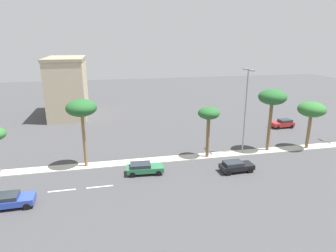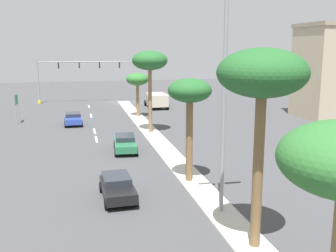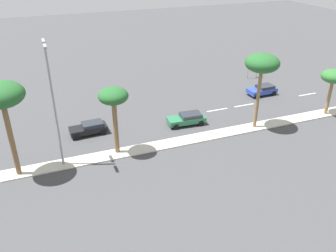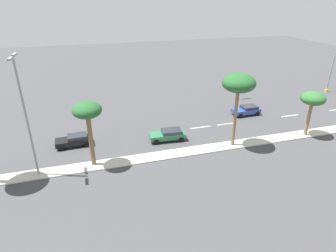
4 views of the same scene
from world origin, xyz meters
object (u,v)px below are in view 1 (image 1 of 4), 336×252
Objects in this scene: palm_tree_outboard at (209,115)px; sedan_green_inboard at (144,168)px; palm_tree_leading at (312,110)px; palm_tree_front at (81,109)px; palm_tree_center at (272,98)px; sedan_red_outboard at (283,123)px; sedan_black_near at (236,166)px; sedan_blue_mid at (11,200)px; street_lamp_outboard at (246,106)px; commercial_building at (68,87)px.

palm_tree_outboard is 1.54× the size of sedan_green_inboard.
palm_tree_outboard reaches higher than palm_tree_leading.
palm_tree_front is 1.24× the size of palm_tree_leading.
palm_tree_leading is at bearing 97.62° from sedan_green_inboard.
palm_tree_center reaches higher than sedan_red_outboard.
palm_tree_outboard is 7.26m from sedan_black_near.
sedan_red_outboard is at bearing 116.33° from sedan_green_inboard.
sedan_red_outboard is at bearing 113.86° from sedan_blue_mid.
palm_tree_leading is at bearing 86.48° from palm_tree_center.
street_lamp_outboard is at bearing 147.05° from sedan_black_near.
street_lamp_outboard is at bearing 93.34° from palm_tree_outboard.
commercial_building is 39.42m from palm_tree_center.
sedan_black_near is (5.17, -3.35, -5.98)m from street_lamp_outboard.
palm_tree_outboard is 1.00× the size of palm_tree_leading.
street_lamp_outboard reaches higher than palm_tree_center.
sedan_green_inboard reaches higher than sedan_black_near.
sedan_black_near is 0.92× the size of sedan_green_inboard.
sedan_green_inboard is 1.12× the size of sedan_red_outboard.
sedan_black_near is at bearing -69.49° from palm_tree_leading.
palm_tree_front is at bearing 140.69° from sedan_blue_mid.
palm_tree_center is 2.15× the size of sedan_black_near.
palm_tree_outboard is at bearing 109.43° from sedan_green_inboard.
palm_tree_outboard is at bearing 108.91° from sedan_blue_mid.
sedan_blue_mid is at bearing -71.45° from sedan_green_inboard.
palm_tree_front reaches higher than palm_tree_outboard.
street_lamp_outboard is at bearing -87.98° from palm_tree_center.
street_lamp_outboard reaches higher than sedan_red_outboard.
palm_tree_center is 2.18× the size of sedan_blue_mid.
palm_tree_center reaches higher than sedan_green_inboard.
sedan_blue_mid is at bearing -71.09° from palm_tree_outboard.
commercial_building reaches higher than sedan_red_outboard.
sedan_red_outboard is at bearing 138.09° from palm_tree_center.
palm_tree_center is at bearing -93.52° from palm_tree_leading.
palm_tree_leading is 14.93m from sedan_black_near.
commercial_building reaches higher than palm_tree_outboard.
palm_tree_front is at bearing 9.47° from commercial_building.
palm_tree_leading is 24.62m from sedan_green_inboard.
sedan_green_inboard is (3.57, -17.92, -6.77)m from palm_tree_center.
palm_tree_outboard is 1.67× the size of sedan_black_near.
sedan_blue_mid is at bearing -78.41° from palm_tree_leading.
palm_tree_leading is at bearing 88.64° from street_lamp_outboard.
palm_tree_outboard is (27.02, 20.02, -0.08)m from commercial_building.
palm_tree_outboard is 0.59× the size of street_lamp_outboard.
commercial_building is 2.02× the size of palm_tree_outboard.
sedan_red_outboard is at bearing 133.28° from sedan_black_near.
sedan_black_near is at bearing 80.79° from sedan_green_inboard.
commercial_building is 36.75m from street_lamp_outboard.
sedan_blue_mid is (7.96, -31.00, -6.76)m from palm_tree_center.
sedan_blue_mid is (7.80, -6.39, -6.57)m from palm_tree_front.
palm_tree_leading is 11.33m from sedan_red_outboard.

